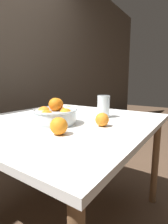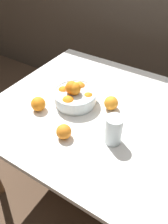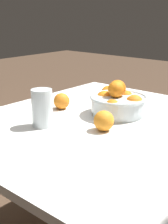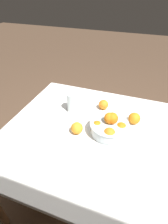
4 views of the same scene
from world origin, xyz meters
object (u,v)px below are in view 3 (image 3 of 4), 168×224
orange_loose_aside (104,121)px  orange_loose_front (109,94)px  juice_glass (42,110)px  orange_loose_near_bowl (62,101)px  fruit_bowl (118,102)px

orange_loose_aside → orange_loose_front: bearing=-146.3°
orange_loose_front → orange_loose_aside: orange_loose_front is taller
juice_glass → orange_loose_near_bowl: bearing=-153.9°
juice_glass → orange_loose_near_bowl: size_ratio=1.99×
orange_loose_near_bowl → orange_loose_front: bearing=159.1°
juice_glass → fruit_bowl: bearing=155.4°
orange_loose_front → orange_loose_aside: size_ratio=1.03×
fruit_bowl → juice_glass: (0.32, -0.14, 0.01)m
juice_glass → orange_loose_aside: juice_glass is taller
orange_loose_near_bowl → orange_loose_aside: size_ratio=0.95×
fruit_bowl → orange_loose_aside: size_ratio=3.19×
juice_glass → orange_loose_near_bowl: (-0.21, -0.10, -0.03)m
orange_loose_near_bowl → orange_loose_front: size_ratio=0.92×
fruit_bowl → orange_loose_near_bowl: fruit_bowl is taller
fruit_bowl → orange_loose_aside: (0.20, 0.07, -0.02)m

